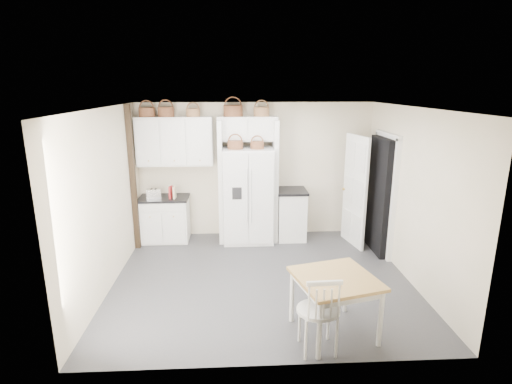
{
  "coord_description": "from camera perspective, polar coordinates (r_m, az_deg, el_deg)",
  "views": [
    {
      "loc": [
        -0.38,
        -5.63,
        2.89
      ],
      "look_at": [
        -0.07,
        0.4,
        1.28
      ],
      "focal_mm": 28.0,
      "sensor_mm": 36.0,
      "label": 1
    }
  ],
  "objects": [
    {
      "name": "counter_left",
      "position": [
        7.73,
        -13.05,
        -0.86
      ],
      "size": [
        0.93,
        0.6,
        0.04
      ],
      "primitive_type": "cube",
      "color": "black",
      "rests_on": "base_cab_left"
    },
    {
      "name": "base_cab_left",
      "position": [
        7.86,
        -12.86,
        -3.88
      ],
      "size": [
        0.89,
        0.56,
        0.82
      ],
      "primitive_type": "cube",
      "color": "silver",
      "rests_on": "floor"
    },
    {
      "name": "toaster",
      "position": [
        7.67,
        -14.39,
        -0.22
      ],
      "size": [
        0.28,
        0.19,
        0.18
      ],
      "primitive_type": "cube",
      "rotation": [
        0.0,
        0.0,
        0.17
      ],
      "color": "silver",
      "rests_on": "counter_left"
    },
    {
      "name": "wall_left",
      "position": [
        6.14,
        -20.59,
        -1.09
      ],
      "size": [
        0.0,
        4.0,
        4.0
      ],
      "primitive_type": "plane",
      "rotation": [
        1.57,
        0.0,
        1.57
      ],
      "color": "beige",
      "rests_on": "floor"
    },
    {
      "name": "counter_right",
      "position": [
        7.66,
        5.09,
        0.18
      ],
      "size": [
        0.57,
        0.68,
        0.04
      ],
      "primitive_type": "cube",
      "color": "black",
      "rests_on": "base_cab_right"
    },
    {
      "name": "trim_post",
      "position": [
        7.39,
        -17.18,
        1.79
      ],
      "size": [
        0.09,
        0.09,
        2.6
      ],
      "primitive_type": "cube",
      "color": "black",
      "rests_on": "floor"
    },
    {
      "name": "door_slab",
      "position": [
        7.53,
        13.94,
        0.11
      ],
      "size": [
        0.21,
        0.79,
        2.05
      ],
      "primitive_type": "cube",
      "rotation": [
        0.0,
        0.0,
        -1.36
      ],
      "color": "white",
      "rests_on": "floor"
    },
    {
      "name": "basket_bridge_a",
      "position": [
        7.47,
        -3.3,
        11.49
      ],
      "size": [
        0.35,
        0.35,
        0.2
      ],
      "primitive_type": "cylinder",
      "color": "#522E1D",
      "rests_on": "bridge_cabinet"
    },
    {
      "name": "fridge_panel_right",
      "position": [
        7.57,
        2.71,
        1.59
      ],
      "size": [
        0.08,
        0.6,
        2.3
      ],
      "primitive_type": "cube",
      "color": "silver",
      "rests_on": "floor"
    },
    {
      "name": "basket_upper_b",
      "position": [
        7.58,
        -12.74,
        11.1
      ],
      "size": [
        0.29,
        0.29,
        0.17
      ],
      "primitive_type": "cylinder",
      "color": "#522E1D",
      "rests_on": "upper_cabinet"
    },
    {
      "name": "floor",
      "position": [
        6.34,
        0.81,
        -12.23
      ],
      "size": [
        4.5,
        4.5,
        0.0
      ],
      "primitive_type": "plane",
      "color": "#3F3F3F",
      "rests_on": "ground"
    },
    {
      "name": "doorway_void",
      "position": [
        7.34,
        17.37,
        -0.52
      ],
      "size": [
        0.18,
        0.85,
        2.05
      ],
      "primitive_type": "cube",
      "color": "black",
      "rests_on": "floor"
    },
    {
      "name": "upper_cabinet",
      "position": [
        7.61,
        -11.51,
        7.12
      ],
      "size": [
        1.4,
        0.34,
        0.9
      ],
      "primitive_type": "cube",
      "color": "silver",
      "rests_on": "wall_back"
    },
    {
      "name": "basket_bridge_b",
      "position": [
        7.49,
        0.78,
        11.39
      ],
      "size": [
        0.29,
        0.29,
        0.17
      ],
      "primitive_type": "cylinder",
      "color": "brown",
      "rests_on": "bridge_cabinet"
    },
    {
      "name": "basket_fridge_b",
      "position": [
        7.26,
        0.16,
        6.7
      ],
      "size": [
        0.24,
        0.24,
        0.13
      ],
      "primitive_type": "cylinder",
      "color": "#522E1D",
      "rests_on": "refrigerator"
    },
    {
      "name": "fridge_panel_left",
      "position": [
        7.54,
        -5.03,
        1.49
      ],
      "size": [
        0.08,
        0.6,
        2.3
      ],
      "primitive_type": "cube",
      "color": "silver",
      "rests_on": "floor"
    },
    {
      "name": "cookbook_red",
      "position": [
        7.6,
        -12.09,
        -0.04
      ],
      "size": [
        0.06,
        0.16,
        0.23
      ],
      "primitive_type": "cube",
      "rotation": [
        0.0,
        0.0,
        -0.16
      ],
      "color": "#AE2527",
      "rests_on": "counter_left"
    },
    {
      "name": "basket_fridge_a",
      "position": [
        7.25,
        -2.98,
        6.73
      ],
      "size": [
        0.28,
        0.28,
        0.15
      ],
      "primitive_type": "cylinder",
      "color": "#522E1D",
      "rests_on": "refrigerator"
    },
    {
      "name": "wall_back",
      "position": [
        7.8,
        -0.13,
        3.14
      ],
      "size": [
        4.5,
        0.0,
        4.5
      ],
      "primitive_type": "plane",
      "rotation": [
        1.57,
        0.0,
        0.0
      ],
      "color": "beige",
      "rests_on": "floor"
    },
    {
      "name": "base_cab_right",
      "position": [
        7.79,
        5.01,
        -3.29
      ],
      "size": [
        0.53,
        0.64,
        0.93
      ],
      "primitive_type": "cube",
      "color": "silver",
      "rests_on": "floor"
    },
    {
      "name": "basket_upper_c",
      "position": [
        7.51,
        -8.98,
        11.15
      ],
      "size": [
        0.25,
        0.25,
        0.15
      ],
      "primitive_type": "cylinder",
      "color": "brown",
      "rests_on": "upper_cabinet"
    },
    {
      "name": "cookbook_cream",
      "position": [
        7.59,
        -11.56,
        -0.05
      ],
      "size": [
        0.05,
        0.15,
        0.23
      ],
      "primitive_type": "cube",
      "rotation": [
        0.0,
        0.0,
        -0.09
      ],
      "color": "beige",
      "rests_on": "counter_left"
    },
    {
      "name": "wall_right",
      "position": [
        6.42,
        21.33,
        -0.5
      ],
      "size": [
        0.0,
        4.0,
        4.0
      ],
      "primitive_type": "plane",
      "rotation": [
        1.57,
        0.0,
        -1.57
      ],
      "color": "beige",
      "rests_on": "floor"
    },
    {
      "name": "bridge_cabinet",
      "position": [
        7.5,
        -1.23,
        9.04
      ],
      "size": [
        1.12,
        0.34,
        0.45
      ],
      "primitive_type": "cube",
      "color": "silver",
      "rests_on": "wall_back"
    },
    {
      "name": "ceiling",
      "position": [
        5.65,
        0.91,
        11.95
      ],
      "size": [
        4.5,
        4.5,
        0.0
      ],
      "primitive_type": "plane",
      "color": "white",
      "rests_on": "wall_back"
    },
    {
      "name": "dining_table",
      "position": [
        5.02,
        11.1,
        -15.6
      ],
      "size": [
        1.08,
        1.08,
        0.74
      ],
      "primitive_type": "cube",
      "rotation": [
        0.0,
        0.0,
        0.25
      ],
      "color": "olive",
      "rests_on": "floor"
    },
    {
      "name": "basket_upper_a",
      "position": [
        7.64,
        -15.33,
        10.94
      ],
      "size": [
        0.29,
        0.29,
        0.16
      ],
      "primitive_type": "cylinder",
      "color": "#522E1D",
      "rests_on": "upper_cabinet"
    },
    {
      "name": "windsor_chair",
      "position": [
        4.65,
        8.9,
        -16.31
      ],
      "size": [
        0.5,
        0.46,
        0.99
      ],
      "primitive_type": "cube",
      "rotation": [
        0.0,
        0.0,
        0.04
      ],
      "color": "silver",
      "rests_on": "floor"
    },
    {
      "name": "refrigerator",
      "position": [
        7.55,
        -1.13,
        -0.45
      ],
      "size": [
        0.92,
        0.74,
        1.79
      ],
      "primitive_type": "cube",
      "color": "white",
      "rests_on": "floor"
    }
  ]
}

